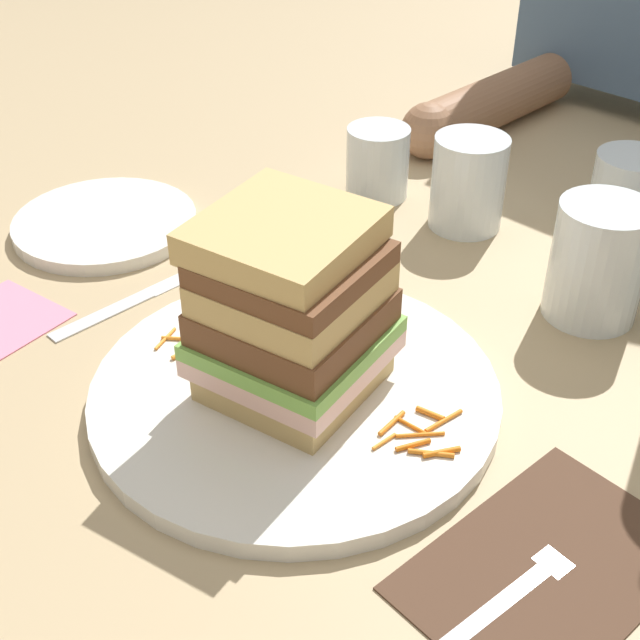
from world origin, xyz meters
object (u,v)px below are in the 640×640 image
fork (520,586)px  empty_tumbler_0 (468,183)px  sandwich (289,308)px  juice_glass (596,269)px  side_plate (105,223)px  napkin_dark (544,569)px  empty_tumbler_1 (629,193)px  knife (149,293)px  main_plate (291,390)px  empty_tumbler_2 (378,163)px

fork → empty_tumbler_0: bearing=131.4°
sandwich → juice_glass: 0.27m
juice_glass → side_plate: 0.45m
napkin_dark → juice_glass: juice_glass is taller
empty_tumbler_0 → empty_tumbler_1: size_ratio=1.17×
knife → juice_glass: juice_glass is taller
empty_tumbler_0 → side_plate: empty_tumbler_0 is taller
empty_tumbler_0 → main_plate: bearing=-76.8°
knife → side_plate: size_ratio=1.15×
fork → knife: bearing=175.4°
main_plate → juice_glass: bearing=69.1°
sandwich → napkin_dark: sandwich is taller
sandwich → napkin_dark: 0.23m
knife → side_plate: side_plate is taller
empty_tumbler_1 → sandwich: bearing=-96.3°
fork → empty_tumbler_1: 0.46m
main_plate → knife: (-0.19, 0.01, -0.01)m
sandwich → napkin_dark: size_ratio=0.79×
main_plate → juice_glass: size_ratio=2.97×
fork → napkin_dark: bearing=83.7°
napkin_dark → fork: size_ratio=1.04×
juice_glass → fork: bearing=-66.4°
juice_glass → empty_tumbler_2: juice_glass is taller
sandwich → empty_tumbler_0: size_ratio=1.53×
side_plate → empty_tumbler_0: bearing=46.5°
sandwich → empty_tumbler_1: bearing=83.7°
side_plate → main_plate: bearing=-8.5°
fork → empty_tumbler_1: empty_tumbler_1 is taller
main_plate → empty_tumbler_2: empty_tumbler_2 is taller
main_plate → sandwich: sandwich is taller
empty_tumbler_2 → sandwich: bearing=-58.8°
empty_tumbler_1 → side_plate: size_ratio=0.44×
empty_tumbler_2 → napkin_dark: bearing=-36.4°
napkin_dark → empty_tumbler_2: 0.48m
napkin_dark → side_plate: 0.53m
empty_tumbler_1 → empty_tumbler_2: size_ratio=1.05×
fork → side_plate: (-0.52, 0.07, 0.00)m
fork → side_plate: 0.53m
empty_tumbler_0 → empty_tumbler_1: empty_tumbler_0 is taller
napkin_dark → juice_glass: bearing=115.8°
fork → juice_glass: (-0.12, 0.27, 0.04)m
knife → empty_tumbler_1: empty_tumbler_1 is taller
empty_tumbler_1 → empty_tumbler_2: (-0.22, -0.11, -0.00)m
sandwich → knife: sandwich is taller
fork → empty_tumbler_2: 0.50m
sandwich → fork: (0.21, -0.03, -0.07)m
empty_tumbler_1 → side_plate: 0.50m
main_plate → empty_tumbler_0: (-0.07, 0.30, 0.04)m
empty_tumbler_2 → side_plate: bearing=-119.7°
knife → juice_glass: bearing=40.7°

